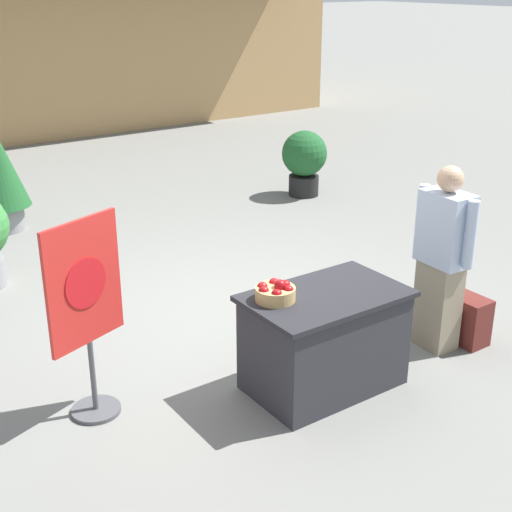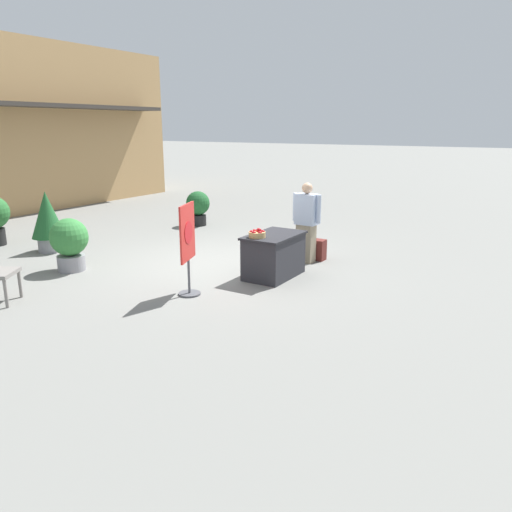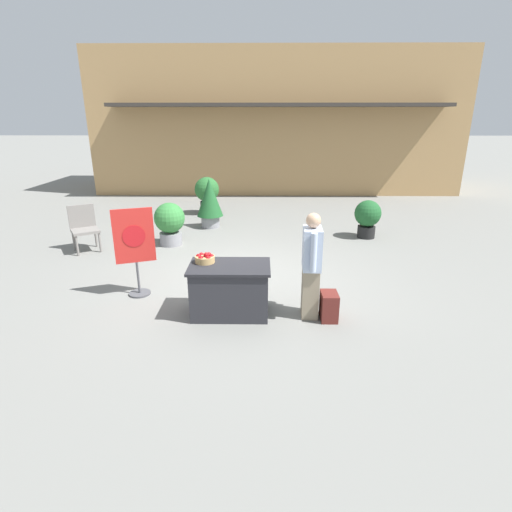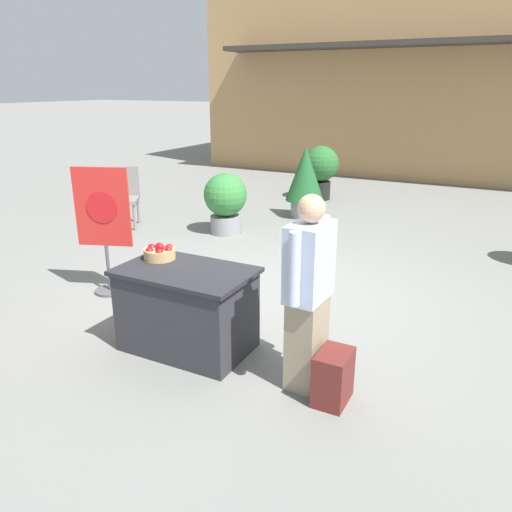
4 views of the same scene
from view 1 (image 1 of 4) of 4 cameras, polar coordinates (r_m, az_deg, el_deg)
The scene contains 7 objects.
ground_plane at distance 6.67m, azimuth -1.75°, elevation -4.87°, with size 120.00×120.00×0.00m, color slate.
display_table at distance 5.45m, azimuth 5.48°, elevation -6.72°, with size 1.20×0.75×0.78m.
apple_basket at distance 5.13m, azimuth 1.58°, elevation -2.89°, with size 0.29×0.29×0.16m.
person_visitor at distance 6.03m, azimuth 14.67°, elevation -0.20°, with size 0.28×0.61×1.58m.
backpack at distance 6.40m, azimuth 16.59°, elevation -4.94°, with size 0.24×0.34×0.42m.
poster_board at distance 5.04m, azimuth -13.41°, elevation -4.17°, with size 0.61×0.36×1.48m.
potted_plant_far_left at distance 10.22m, azimuth 3.88°, elevation 7.77°, with size 0.64×0.64×0.93m.
Camera 1 is at (-3.25, -5.00, 2.97)m, focal length 50.00 mm.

